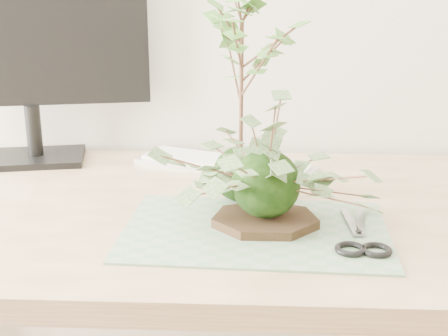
# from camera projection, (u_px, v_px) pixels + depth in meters

# --- Properties ---
(desk) EXTENTS (1.60, 0.70, 0.74)m
(desk) POSITION_uv_depth(u_px,v_px,m) (240.00, 250.00, 1.15)
(desk) COLOR tan
(desk) RESTS_ON ground_plane
(cutting_mat) EXTENTS (0.44, 0.30, 0.00)m
(cutting_mat) POSITION_uv_depth(u_px,v_px,m) (256.00, 230.00, 1.01)
(cutting_mat) COLOR #5E8460
(cutting_mat) RESTS_ON desk
(stone_dish) EXTENTS (0.18, 0.18, 0.01)m
(stone_dish) POSITION_uv_depth(u_px,v_px,m) (265.00, 220.00, 1.03)
(stone_dish) COLOR black
(stone_dish) RESTS_ON cutting_mat
(ivy_kokedama) EXTENTS (0.34, 0.34, 0.22)m
(ivy_kokedama) POSITION_uv_depth(u_px,v_px,m) (267.00, 153.00, 0.99)
(ivy_kokedama) COLOR black
(ivy_kokedama) RESTS_ON stone_dish
(maple_kokedama) EXTENTS (0.28, 0.28, 0.42)m
(maple_kokedama) POSITION_uv_depth(u_px,v_px,m) (242.00, 37.00, 1.07)
(maple_kokedama) COLOR black
(maple_kokedama) RESTS_ON desk
(keyboard) EXTENTS (0.41, 0.25, 0.02)m
(keyboard) POSITION_uv_depth(u_px,v_px,m) (225.00, 164.00, 1.35)
(keyboard) COLOR silver
(keyboard) RESTS_ON desk
(monitor) EXTENTS (0.51, 0.19, 0.46)m
(monitor) POSITION_uv_depth(u_px,v_px,m) (27.00, 42.00, 1.32)
(monitor) COLOR black
(monitor) RESTS_ON desk
(scissors) EXTENTS (0.09, 0.19, 0.01)m
(scissors) POSITION_uv_depth(u_px,v_px,m) (362.00, 243.00, 0.95)
(scissors) COLOR gray
(scissors) RESTS_ON cutting_mat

